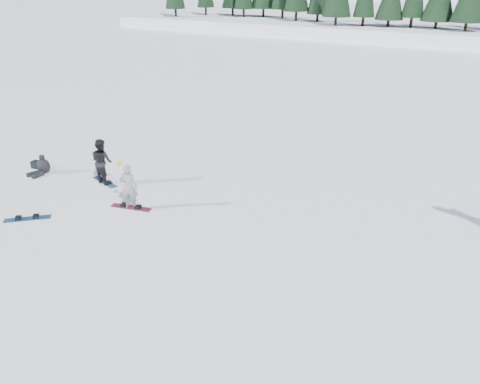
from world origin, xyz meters
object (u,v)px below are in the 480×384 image
Objects in this scene: snowboarder_woman at (129,187)px; snowboard_loose_a at (27,219)px; seated_rider at (42,166)px; snowboarder_man at (102,161)px; gear_bag at (37,165)px.

snowboarder_woman is 3.51m from snowboard_loose_a.
seated_rider is at bearing 91.27° from snowboard_loose_a.
snowboarder_woman is 5.39m from seated_rider.
snowboarder_man is 1.20× the size of snowboard_loose_a.
seated_rider is 0.76m from gear_bag.
snowboard_loose_a is at bearing -38.71° from seated_rider.
snowboarder_woman reaches higher than seated_rider.
gear_bag is (-3.58, -0.36, -0.75)m from snowboarder_man.
snowboarder_man reaches higher than snowboarder_woman.
seated_rider is at bearing -32.63° from snowboarder_woman.
snowboarder_man reaches higher than seated_rider.
snowboarder_man is at bearing 5.79° from gear_bag.
snowboarder_woman is 1.81× the size of seated_rider.
seated_rider is 2.18× the size of gear_bag.
seated_rider is at bearing 20.39° from snowboarder_man.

